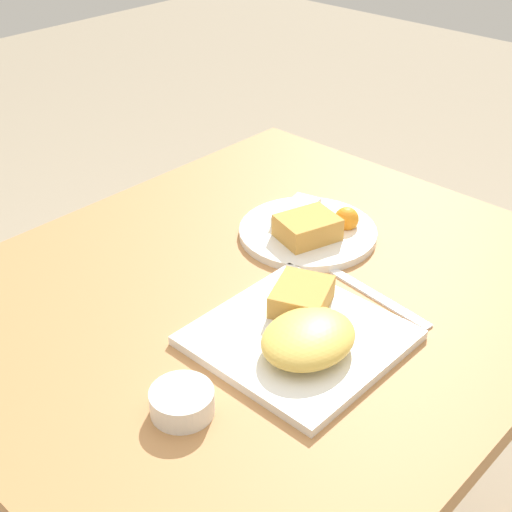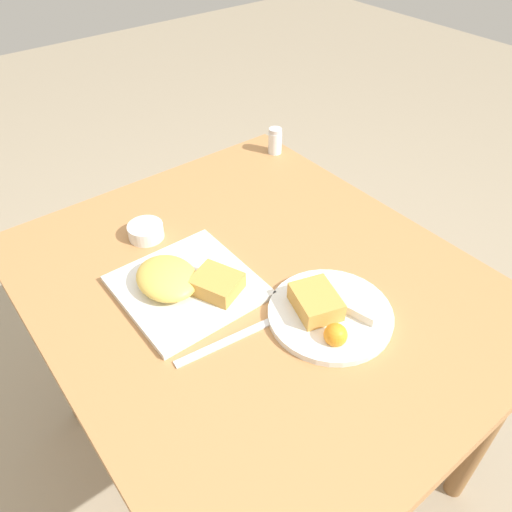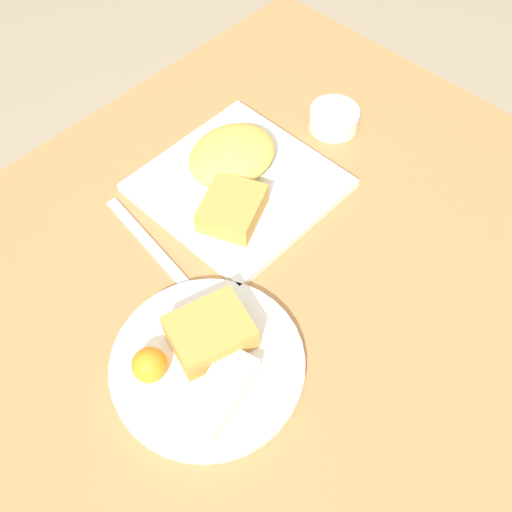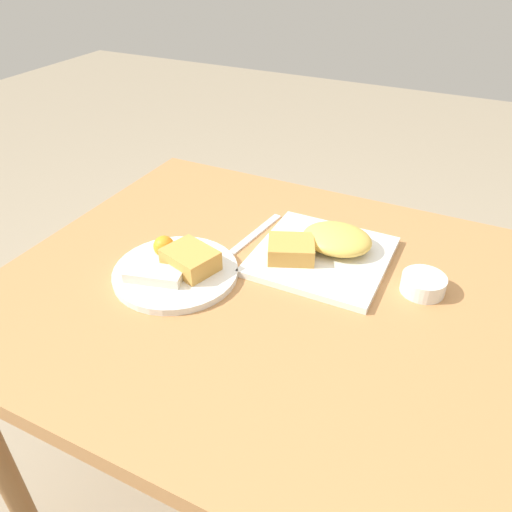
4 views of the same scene
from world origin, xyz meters
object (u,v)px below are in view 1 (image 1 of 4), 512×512
at_px(plate_square_near, 303,332).
at_px(butter_knife, 377,297).
at_px(plate_oval_far, 309,229).
at_px(sauce_ramekin, 182,401).

xyz_separation_m(plate_square_near, butter_knife, (0.17, -0.01, -0.02)).
bearing_deg(butter_knife, plate_oval_far, -13.25).
xyz_separation_m(plate_square_near, plate_oval_far, (0.24, 0.18, -0.01)).
distance_m(plate_square_near, butter_knife, 0.17).
bearing_deg(plate_square_near, plate_oval_far, 37.61).
bearing_deg(plate_oval_far, plate_square_near, -142.39).
xyz_separation_m(plate_square_near, sauce_ramekin, (-0.21, 0.02, -0.00)).
height_order(plate_oval_far, butter_knife, plate_oval_far).
relative_size(plate_square_near, plate_oval_far, 1.07).
relative_size(plate_square_near, sauce_ramekin, 3.19).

